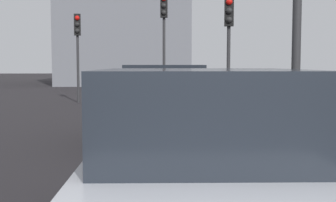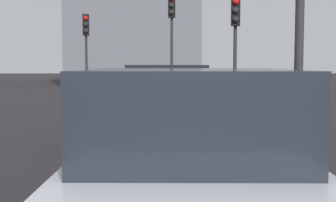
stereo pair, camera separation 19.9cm
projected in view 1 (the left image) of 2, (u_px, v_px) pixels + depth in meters
name	position (u px, v px, depth m)	size (l,w,h in m)	color
car_black_lead	(164.00, 105.00, 9.94)	(4.17, 2.17, 1.64)	black
car_silver_second	(200.00, 171.00, 3.79)	(4.24, 2.09, 1.62)	#A8AAB2
traffic_light_near_left	(78.00, 39.00, 19.36)	(0.33, 0.30, 3.77)	#2D2D30
traffic_light_near_right	(229.00, 31.00, 13.91)	(0.33, 0.31, 3.71)	#2D2D30
traffic_light_far_left	(164.00, 26.00, 17.93)	(0.32, 0.29, 4.38)	#2D2D30
building_facade_left	(126.00, 27.00, 39.68)	(13.33, 10.16, 9.78)	slate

